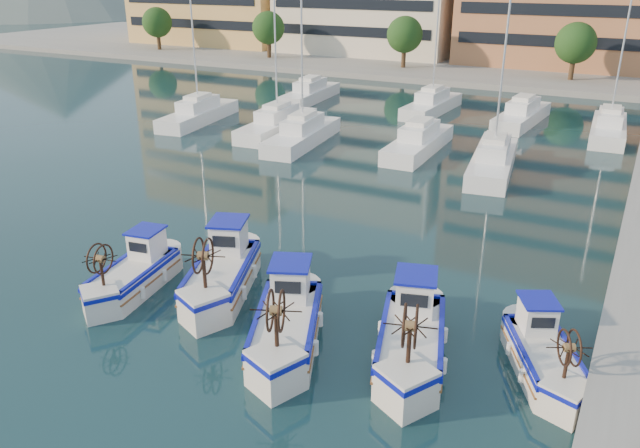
% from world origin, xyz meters
% --- Properties ---
extents(ground, '(300.00, 300.00, 0.00)m').
position_xyz_m(ground, '(0.00, 0.00, 0.00)').
color(ground, '#183940').
rests_on(ground, ground).
extents(hill_west, '(180.00, 180.00, 60.00)m').
position_xyz_m(hill_west, '(-140.00, 110.00, 0.00)').
color(hill_west, slate).
rests_on(hill_west, ground).
extents(yacht_marina, '(38.72, 22.84, 11.50)m').
position_xyz_m(yacht_marina, '(-3.15, 28.00, 0.53)').
color(yacht_marina, white).
rests_on(yacht_marina, ground).
extents(fishing_boat_a, '(2.31, 4.22, 2.56)m').
position_xyz_m(fishing_boat_a, '(-3.98, 0.10, 0.71)').
color(fishing_boat_a, silver).
rests_on(fishing_boat_a, ground).
extents(fishing_boat_b, '(3.47, 4.96, 2.99)m').
position_xyz_m(fishing_boat_b, '(-1.05, 1.53, 0.82)').
color(fishing_boat_b, silver).
rests_on(fishing_boat_b, ground).
extents(fishing_boat_c, '(3.53, 4.87, 2.93)m').
position_xyz_m(fishing_boat_c, '(2.80, -0.34, 0.81)').
color(fishing_boat_c, silver).
rests_on(fishing_boat_c, ground).
extents(fishing_boat_d, '(3.11, 4.82, 2.92)m').
position_xyz_m(fishing_boat_d, '(6.55, 0.73, 0.80)').
color(fishing_boat_d, silver).
rests_on(fishing_boat_d, ground).
extents(fishing_boat_e, '(3.07, 4.00, 2.41)m').
position_xyz_m(fishing_boat_e, '(10.20, 1.86, 0.67)').
color(fishing_boat_e, silver).
rests_on(fishing_boat_e, ground).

